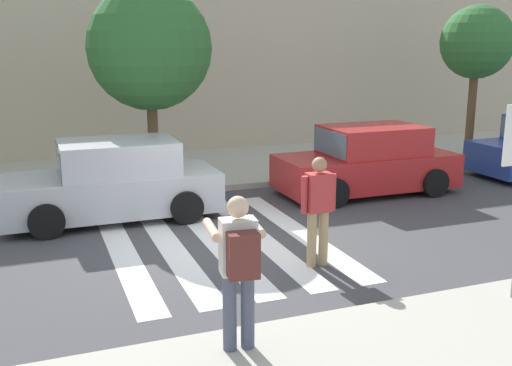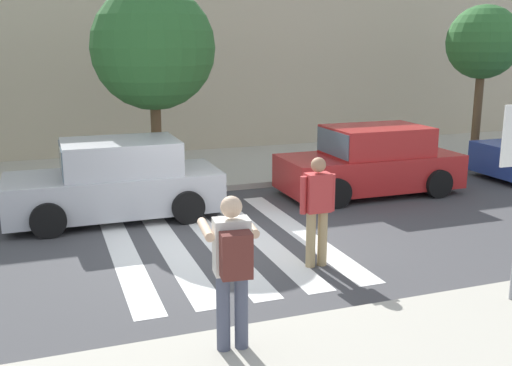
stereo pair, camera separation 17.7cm
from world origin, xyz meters
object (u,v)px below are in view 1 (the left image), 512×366
photographer_with_backpack (239,261)px  street_tree_east (477,43)px  street_tree_center (150,48)px  parked_car_silver (114,182)px  parked_car_red (368,162)px  pedestrian_crossing (318,205)px

photographer_with_backpack → street_tree_east: street_tree_east is taller
street_tree_center → parked_car_silver: bearing=-121.1°
street_tree_center → street_tree_east: size_ratio=1.06×
photographer_with_backpack → street_tree_east: (10.04, 8.34, 2.19)m
parked_car_silver → parked_car_red: bearing=-0.0°
parked_car_silver → parked_car_red: 5.72m
street_tree_center → photographer_with_backpack: bearing=-95.0°
pedestrian_crossing → parked_car_red: (3.14, 3.73, -0.25)m
parked_car_silver → parked_car_red: same height
parked_car_red → street_tree_east: size_ratio=0.96×
pedestrian_crossing → street_tree_east: size_ratio=0.40×
parked_car_silver → pedestrian_crossing: bearing=-55.3°
parked_car_silver → street_tree_east: 11.11m
pedestrian_crossing → parked_car_silver: size_ratio=0.42×
pedestrian_crossing → parked_car_red: pedestrian_crossing is taller
photographer_with_backpack → street_tree_center: size_ratio=0.38×
parked_car_red → street_tree_center: bearing=156.4°
photographer_with_backpack → pedestrian_crossing: bearing=47.6°
street_tree_east → pedestrian_crossing: bearing=-142.7°
street_tree_center → pedestrian_crossing: bearing=-76.3°
pedestrian_crossing → street_tree_east: street_tree_east is taller
photographer_with_backpack → pedestrian_crossing: size_ratio=1.00×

